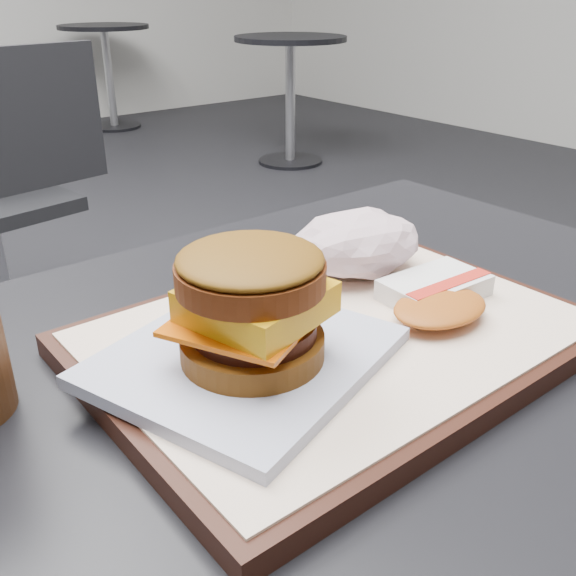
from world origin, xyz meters
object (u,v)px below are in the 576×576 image
at_px(neighbor_chair, 4,183).
at_px(breakfast_sandwich, 250,317).
at_px(customer_table, 339,516).
at_px(hash_brown, 437,296).
at_px(serving_tray, 337,338).
at_px(crumpled_wrapper, 358,243).

bearing_deg(neighbor_chair, breakfast_sandwich, -99.35).
bearing_deg(customer_table, hash_brown, -17.77).
xyz_separation_m(serving_tray, crumpled_wrapper, (0.09, 0.07, 0.04)).
xyz_separation_m(breakfast_sandwich, crumpled_wrapper, (0.18, 0.07, -0.01)).
relative_size(customer_table, hash_brown, 6.70).
distance_m(serving_tray, breakfast_sandwich, 0.10).
bearing_deg(breakfast_sandwich, neighbor_chair, 80.65).
distance_m(breakfast_sandwich, crumpled_wrapper, 0.19).
height_order(hash_brown, neighbor_chair, neighbor_chair).
relative_size(customer_table, breakfast_sandwich, 3.43).
height_order(customer_table, serving_tray, serving_tray).
bearing_deg(crumpled_wrapper, breakfast_sandwich, -157.37).
bearing_deg(hash_brown, neighbor_chair, 86.86).
bearing_deg(crumpled_wrapper, customer_table, -137.98).
bearing_deg(serving_tray, neighbor_chair, 83.69).
bearing_deg(serving_tray, crumpled_wrapper, 37.64).
bearing_deg(hash_brown, customer_table, 162.23).
relative_size(hash_brown, crumpled_wrapper, 0.96).
relative_size(customer_table, serving_tray, 2.11).
bearing_deg(breakfast_sandwich, customer_table, 1.55).
relative_size(breakfast_sandwich, hash_brown, 1.95).
relative_size(serving_tray, neighbor_chair, 0.43).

